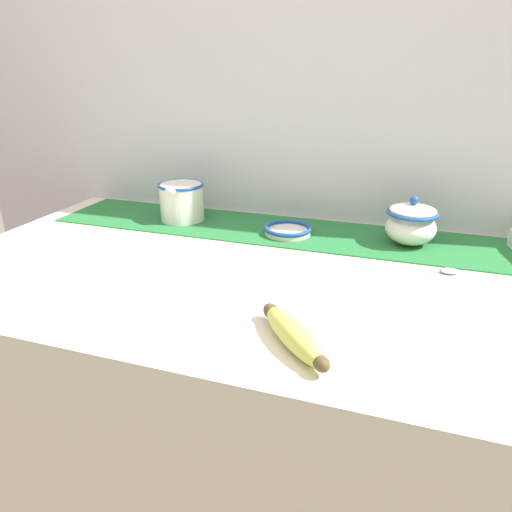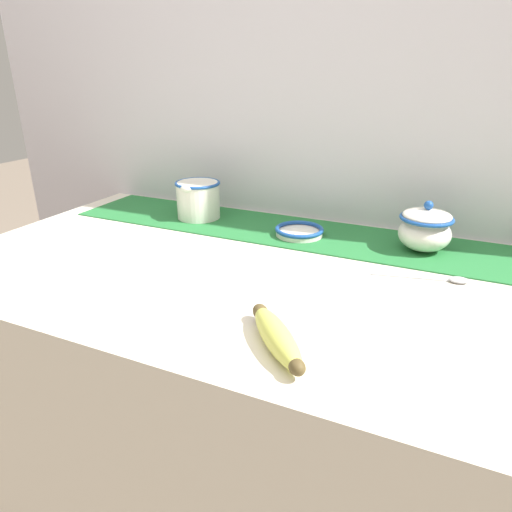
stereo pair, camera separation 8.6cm
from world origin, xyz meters
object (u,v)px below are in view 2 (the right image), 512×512
(sugar_bowl, at_px, (425,229))
(banana, at_px, (276,336))
(small_dish, at_px, (299,231))
(cream_pitcher, at_px, (198,198))
(spoon, at_px, (451,280))

(sugar_bowl, relative_size, banana, 0.76)
(small_dish, height_order, banana, banana)
(cream_pitcher, bearing_deg, small_dish, -4.60)
(cream_pitcher, relative_size, sugar_bowl, 1.21)
(spoon, bearing_deg, small_dish, 149.16)
(cream_pitcher, height_order, sugar_bowl, sugar_bowl)
(cream_pitcher, distance_m, spoon, 0.67)
(banana, relative_size, spoon, 0.84)
(spoon, bearing_deg, banana, -134.27)
(cream_pitcher, height_order, banana, cream_pitcher)
(spoon, bearing_deg, cream_pitcher, 155.55)
(small_dish, height_order, spoon, small_dish)
(sugar_bowl, distance_m, small_dish, 0.29)
(small_dish, bearing_deg, cream_pitcher, 175.40)
(sugar_bowl, bearing_deg, cream_pitcher, 179.92)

